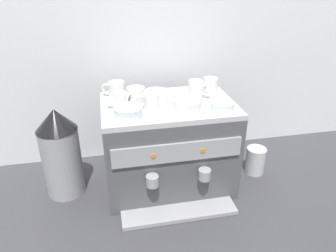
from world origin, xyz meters
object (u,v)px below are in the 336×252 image
espresso_machine (168,145)px  ceramic_bowl_1 (156,94)px  ceramic_bowl_3 (222,106)px  ceramic_bowl_2 (128,112)px  coffee_grinder (61,152)px  milk_pitcher (255,160)px  ceramic_cup_3 (120,100)px  ceramic_cup_0 (197,89)px  ceramic_cup_1 (116,89)px  ceramic_cup_2 (151,101)px  ceramic_bowl_0 (187,105)px  ceramic_cup_5 (210,85)px  ceramic_cup_4 (135,95)px

espresso_machine → ceramic_bowl_1: (-0.04, 0.08, 0.24)m
ceramic_bowl_3 → ceramic_bowl_1: bearing=143.3°
ceramic_bowl_2 → coffee_grinder: ceramic_bowl_2 is taller
espresso_machine → milk_pitcher: bearing=-0.5°
ceramic_cup_3 → ceramic_bowl_1: 0.20m
coffee_grinder → milk_pitcher: coffee_grinder is taller
ceramic_bowl_1 → milk_pitcher: (0.53, -0.09, -0.39)m
espresso_machine → ceramic_cup_0: (0.15, 0.05, 0.27)m
ceramic_cup_0 → milk_pitcher: 0.54m
ceramic_cup_1 → milk_pitcher: 0.84m
ceramic_cup_2 → ceramic_cup_3: 0.14m
ceramic_cup_0 → coffee_grinder: size_ratio=0.24×
ceramic_bowl_0 → ceramic_cup_5: bearing=47.3°
ceramic_cup_5 → ceramic_bowl_1: (-0.28, -0.02, -0.02)m
ceramic_bowl_0 → milk_pitcher: (0.42, 0.08, -0.40)m
ceramic_cup_1 → coffee_grinder: 0.40m
ceramic_cup_2 → milk_pitcher: bearing=4.4°
ceramic_cup_2 → ceramic_cup_4: (-0.06, 0.09, -0.00)m
ceramic_cup_3 → ceramic_cup_4: size_ratio=0.90×
ceramic_cup_2 → ceramic_cup_5: (0.32, 0.15, 0.00)m
milk_pitcher → ceramic_bowl_0: bearing=-169.7°
espresso_machine → ceramic_cup_2: bearing=-151.0°
ceramic_bowl_1 → coffee_grinder: bearing=-174.2°
ceramic_cup_0 → ceramic_cup_5: ceramic_cup_0 is taller
ceramic_cup_5 → coffee_grinder: size_ratio=0.23×
ceramic_cup_5 → ceramic_cup_3: bearing=-167.8°
ceramic_cup_4 → ceramic_bowl_3: 0.40m
ceramic_cup_0 → ceramic_cup_1: ceramic_cup_0 is taller
milk_pitcher → ceramic_bowl_1: bearing=170.6°
ceramic_bowl_3 → ceramic_cup_1: bearing=151.3°
ceramic_bowl_2 → coffee_grinder: size_ratio=0.27×
milk_pitcher → ceramic_bowl_3: bearing=-157.2°
ceramic_cup_1 → ceramic_bowl_1: ceramic_cup_1 is taller
ceramic_cup_0 → ceramic_bowl_3: ceramic_cup_0 is taller
ceramic_cup_5 → ceramic_bowl_2: size_ratio=0.85×
ceramic_bowl_1 → espresso_machine: bearing=-63.1°
ceramic_cup_2 → milk_pitcher: 0.71m
ceramic_cup_5 → ceramic_bowl_0: ceramic_cup_5 is taller
ceramic_cup_0 → ceramic_cup_2: size_ratio=1.01×
ceramic_cup_0 → ceramic_cup_2: 0.26m
ceramic_bowl_1 → milk_pitcher: size_ratio=0.80×
ceramic_bowl_0 → coffee_grinder: bearing=169.1°
ceramic_bowl_0 → ceramic_bowl_3: ceramic_bowl_0 is taller
ceramic_cup_1 → ceramic_cup_5: ceramic_cup_1 is taller
ceramic_cup_4 → ceramic_bowl_3: (0.37, -0.15, -0.02)m
ceramic_cup_4 → ceramic_cup_0: bearing=2.5°
ceramic_cup_0 → ceramic_cup_1: 0.39m
espresso_machine → milk_pitcher: 0.51m
ceramic_cup_0 → coffee_grinder: ceramic_cup_0 is taller
ceramic_cup_3 → coffee_grinder: size_ratio=0.22×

